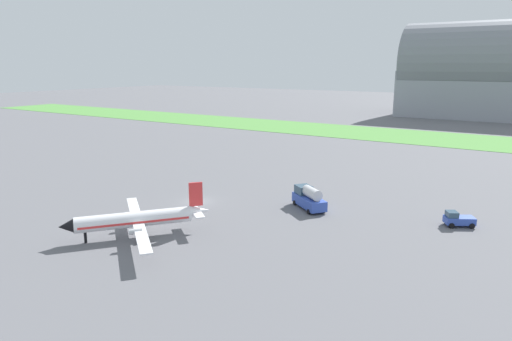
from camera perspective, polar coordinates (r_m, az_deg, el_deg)
name	(u,v)px	position (r m, az deg, el deg)	size (l,w,h in m)	color
ground_plane	(198,202)	(69.68, -7.20, -3.87)	(600.00, 600.00, 0.00)	slate
grass_taxiway_strip	(376,134)	(142.42, 14.64, 4.46)	(360.00, 28.00, 0.08)	#549342
airplane_foreground_turboprop	(138,219)	(56.44, -14.52, -5.85)	(16.78, 14.97, 6.13)	white
pushback_tug_near_gate	(458,219)	(64.03, 23.82, -5.57)	(4.02, 3.38, 1.95)	#334FB2
fuel_truck_midfield	(309,198)	(65.95, 6.58, -3.39)	(6.63, 5.84, 3.29)	#334FB2
hangar_distant	(495,74)	(199.49, 27.56, 10.56)	(67.25, 31.61, 36.60)	#9399A3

